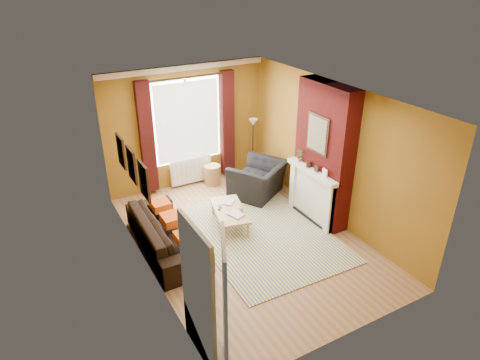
{
  "coord_description": "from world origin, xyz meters",
  "views": [
    {
      "loc": [
        -3.41,
        -5.9,
        4.68
      ],
      "look_at": [
        0.0,
        0.25,
        1.15
      ],
      "focal_mm": 32.0,
      "sensor_mm": 36.0,
      "label": 1
    }
  ],
  "objects_px": {
    "wicker_stool": "(212,175)",
    "armchair": "(258,179)",
    "sofa": "(166,232)",
    "coffee_table": "(230,211)",
    "floor_lamp": "(253,131)"
  },
  "relations": [
    {
      "from": "coffee_table",
      "to": "floor_lamp",
      "type": "height_order",
      "value": "floor_lamp"
    },
    {
      "from": "sofa",
      "to": "floor_lamp",
      "type": "xyz_separation_m",
      "value": [
        2.97,
        1.94,
        0.8
      ]
    },
    {
      "from": "wicker_stool",
      "to": "armchair",
      "type": "bearing_deg",
      "value": -56.08
    },
    {
      "from": "armchair",
      "to": "sofa",
      "type": "bearing_deg",
      "value": -10.46
    },
    {
      "from": "coffee_table",
      "to": "armchair",
      "type": "bearing_deg",
      "value": 49.85
    },
    {
      "from": "armchair",
      "to": "floor_lamp",
      "type": "xyz_separation_m",
      "value": [
        0.44,
        0.98,
        0.76
      ]
    },
    {
      "from": "sofa",
      "to": "wicker_stool",
      "type": "relative_size",
      "value": 4.62
    },
    {
      "from": "armchair",
      "to": "coffee_table",
      "type": "distance_m",
      "value": 1.45
    },
    {
      "from": "floor_lamp",
      "to": "armchair",
      "type": "bearing_deg",
      "value": -114.3
    },
    {
      "from": "wicker_stool",
      "to": "coffee_table",
      "type": "bearing_deg",
      "value": -105.48
    },
    {
      "from": "sofa",
      "to": "wicker_stool",
      "type": "distance_m",
      "value": 2.69
    },
    {
      "from": "floor_lamp",
      "to": "sofa",
      "type": "bearing_deg",
      "value": -146.84
    },
    {
      "from": "armchair",
      "to": "floor_lamp",
      "type": "relative_size",
      "value": 0.81
    },
    {
      "from": "sofa",
      "to": "armchair",
      "type": "distance_m",
      "value": 2.7
    },
    {
      "from": "coffee_table",
      "to": "wicker_stool",
      "type": "bearing_deg",
      "value": 88.12
    }
  ]
}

